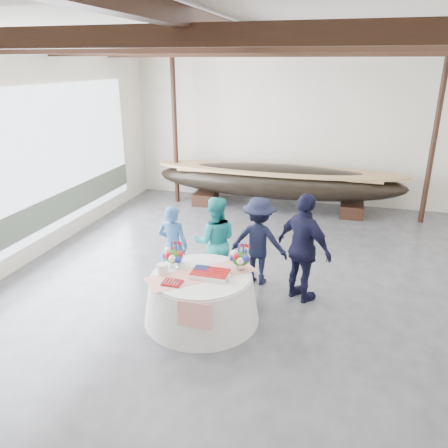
# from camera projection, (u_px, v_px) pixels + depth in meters

# --- Properties ---
(floor) EXTENTS (10.00, 12.00, 0.01)m
(floor) POSITION_uv_depth(u_px,v_px,m) (257.00, 293.00, 8.14)
(floor) COLOR #3D3D42
(floor) RESTS_ON ground
(wall_back) EXTENTS (10.00, 0.02, 4.50)m
(wall_back) POSITION_uv_depth(u_px,v_px,m) (299.00, 127.00, 12.78)
(wall_back) COLOR silver
(wall_back) RESTS_ON ground
(wall_left) EXTENTS (0.02, 12.00, 4.50)m
(wall_left) POSITION_uv_depth(u_px,v_px,m) (11.00, 159.00, 8.60)
(wall_left) COLOR silver
(wall_left) RESTS_ON ground
(ceiling) EXTENTS (10.00, 12.00, 0.01)m
(ceiling) POSITION_uv_depth(u_px,v_px,m) (265.00, 30.00, 6.57)
(ceiling) COLOR white
(ceiling) RESTS_ON wall_back
(pavilion_structure) EXTENTS (9.80, 11.76, 4.50)m
(pavilion_structure) POSITION_uv_depth(u_px,v_px,m) (273.00, 65.00, 7.51)
(pavilion_structure) COLOR black
(pavilion_structure) RESTS_ON ground
(open_bay) EXTENTS (0.03, 7.00, 3.20)m
(open_bay) POSITION_uv_depth(u_px,v_px,m) (48.00, 169.00, 9.64)
(open_bay) COLOR silver
(open_bay) RESTS_ON ground
(longboat_display) EXTENTS (7.12, 1.42, 1.34)m
(longboat_display) POSITION_uv_depth(u_px,v_px,m) (277.00, 181.00, 12.47)
(longboat_display) COLOR black
(longboat_display) RESTS_ON ground
(banquet_table) EXTENTS (1.91, 1.91, 0.82)m
(banquet_table) POSITION_uv_depth(u_px,v_px,m) (202.00, 297.00, 7.21)
(banquet_table) COLOR silver
(banquet_table) RESTS_ON ground
(tabletop_items) EXTENTS (1.70, 1.57, 0.40)m
(tabletop_items) POSITION_uv_depth(u_px,v_px,m) (203.00, 262.00, 7.16)
(tabletop_items) COLOR red
(tabletop_items) RESTS_ON banquet_table
(guest_woman_blue) EXTENTS (0.58, 0.38, 1.58)m
(guest_woman_blue) POSITION_uv_depth(u_px,v_px,m) (173.00, 245.00, 8.25)
(guest_woman_blue) COLOR #2A5487
(guest_woman_blue) RESTS_ON ground
(guest_woman_teal) EXTENTS (1.01, 0.88, 1.75)m
(guest_woman_teal) POSITION_uv_depth(u_px,v_px,m) (215.00, 241.00, 8.22)
(guest_woman_teal) COLOR teal
(guest_woman_teal) RESTS_ON ground
(guest_man_left) EXTENTS (1.16, 0.73, 1.71)m
(guest_man_left) POSITION_uv_depth(u_px,v_px,m) (259.00, 241.00, 8.28)
(guest_man_left) COLOR black
(guest_man_left) RESTS_ON ground
(guest_man_right) EXTENTS (1.23, 1.08, 1.99)m
(guest_man_right) POSITION_uv_depth(u_px,v_px,m) (304.00, 249.00, 7.62)
(guest_man_right) COLOR black
(guest_man_right) RESTS_ON ground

